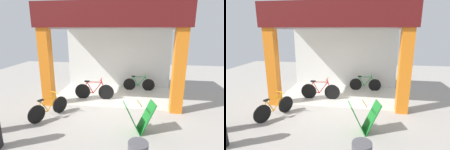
{
  "view_description": "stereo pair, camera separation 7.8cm",
  "coord_description": "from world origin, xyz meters",
  "views": [
    {
      "loc": [
        1.04,
        -6.47,
        3.01
      ],
      "look_at": [
        0.0,
        0.73,
        1.15
      ],
      "focal_mm": 28.73,
      "sensor_mm": 36.0,
      "label": 1
    },
    {
      "loc": [
        1.11,
        -6.46,
        3.01
      ],
      "look_at": [
        0.0,
        0.73,
        1.15
      ],
      "focal_mm": 28.73,
      "sensor_mm": 36.0,
      "label": 2
    }
  ],
  "objects": [
    {
      "name": "bicycle_inside_0",
      "position": [
        -0.8,
        0.8,
        0.38
      ],
      "size": [
        1.73,
        0.47,
        0.95
      ],
      "color": "black",
      "rests_on": "ground"
    },
    {
      "name": "ground_plane",
      "position": [
        0.0,
        0.0,
        0.0
      ],
      "size": [
        18.83,
        18.83,
        0.0
      ],
      "primitive_type": "plane",
      "color": "#9E9991",
      "rests_on": "ground"
    },
    {
      "name": "bicycle_parked_0",
      "position": [
        -1.96,
        -1.09,
        0.34
      ],
      "size": [
        0.75,
        1.42,
        0.86
      ],
      "color": "black",
      "rests_on": "ground"
    },
    {
      "name": "shop_facade",
      "position": [
        0.0,
        1.46,
        2.11
      ],
      "size": [
        5.61,
        3.24,
        3.97
      ],
      "color": "beige",
      "rests_on": "ground"
    },
    {
      "name": "sandwich_board_sign",
      "position": [
        1.14,
        -1.6,
        0.48
      ],
      "size": [
        1.0,
        0.71,
        0.96
      ],
      "color": "#197226",
      "rests_on": "ground"
    },
    {
      "name": "bicycle_inside_1",
      "position": [
        1.14,
        2.24,
        0.34
      ],
      "size": [
        1.56,
        0.43,
        0.86
      ],
      "color": "black",
      "rests_on": "ground"
    }
  ]
}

